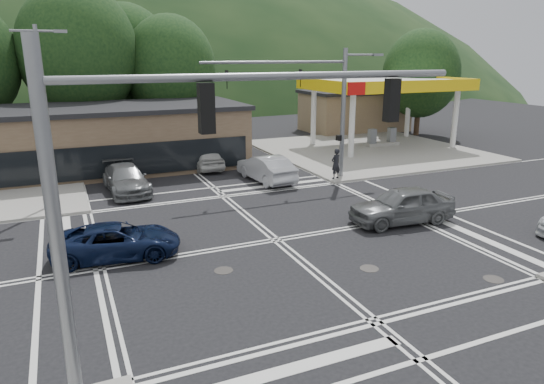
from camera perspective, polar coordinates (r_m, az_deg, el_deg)
name	(u,v)px	position (r m, az deg, el deg)	size (l,w,h in m)	color
ground	(276,240)	(20.77, 0.47, -5.67)	(120.00, 120.00, 0.00)	black
sidewalk_ne	(368,150)	(40.57, 11.27, 4.87)	(16.00, 16.00, 0.15)	gray
gas_station_canopy	(385,87)	(41.91, 13.15, 11.96)	(12.32, 8.34, 5.75)	silver
convenience_store	(354,112)	(51.26, 9.64, 9.27)	(10.00, 6.00, 3.80)	#846B4F
commercial_row	(61,143)	(35.08, -23.58, 5.34)	(24.00, 8.00, 4.00)	brown
hill_north	(98,92)	(108.18, -19.75, 10.96)	(252.00, 126.00, 140.00)	black
tree_n_b	(79,52)	(41.67, -21.80, 15.04)	(9.00, 9.00, 12.98)	#382619
tree_n_c	(170,68)	(42.58, -11.92, 14.05)	(7.60, 7.60, 10.87)	#382619
tree_n_e	(126,60)	(46.01, -16.82, 14.65)	(8.40, 8.40, 11.98)	#382619
tree_ne	(421,74)	(49.36, 17.11, 13.16)	(7.20, 7.20, 9.99)	#382619
streetlight_nw	(47,108)	(26.76, -24.99, 8.90)	(2.50, 0.25, 9.00)	slate
signal_mast_ne	(326,98)	(29.90, 6.35, 10.90)	(11.65, 0.30, 8.00)	slate
signal_mast_sw	(151,187)	(9.87, -14.06, 0.62)	(9.14, 0.28, 8.00)	slate
car_blue_west	(117,241)	(19.78, -17.81, -5.51)	(2.23, 4.84, 1.34)	#0B1532
car_grey_center	(402,205)	(23.41, 15.04, -1.51)	(2.01, 4.99, 1.70)	#5D6062
car_queue_a	(266,168)	(30.08, -0.71, 2.82)	(1.75, 5.00, 1.65)	#B3B5BB
car_queue_b	(205,157)	(33.78, -7.88, 4.06)	(1.86, 4.62, 1.57)	beige
car_northbound	(126,179)	(28.90, -16.81, 1.47)	(2.14, 5.27, 1.53)	slate
pedestrian	(336,164)	(30.34, 7.51, 3.32)	(0.69, 0.45, 1.88)	black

